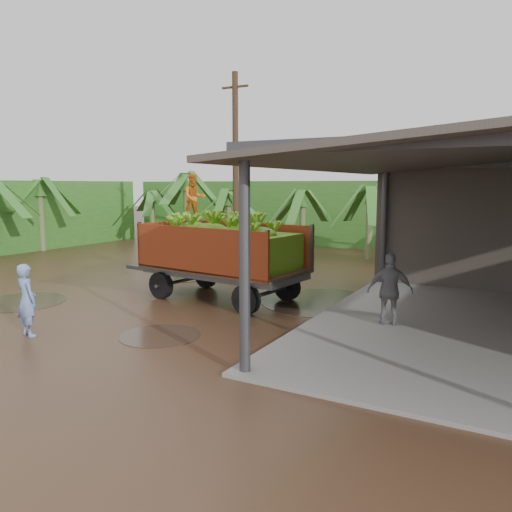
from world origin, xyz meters
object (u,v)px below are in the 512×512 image
(banana_trailer, at_px, (223,251))
(man_blue, at_px, (27,300))
(man_grey, at_px, (390,291))
(utility_pole, at_px, (236,170))

(banana_trailer, relative_size, man_blue, 4.12)
(man_blue, relative_size, man_grey, 0.91)
(banana_trailer, distance_m, man_grey, 5.16)
(man_blue, xyz_separation_m, man_grey, (7.00, 4.55, 0.08))
(man_blue, bearing_deg, man_grey, -134.15)
(banana_trailer, bearing_deg, utility_pole, 124.41)
(man_blue, bearing_deg, utility_pole, -72.40)
(banana_trailer, relative_size, utility_pole, 0.87)
(man_blue, distance_m, man_grey, 8.35)
(utility_pole, bearing_deg, banana_trailer, -62.63)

